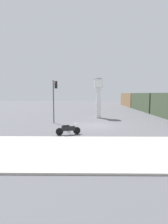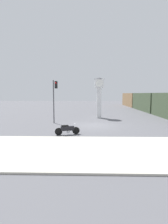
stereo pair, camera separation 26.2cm
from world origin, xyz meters
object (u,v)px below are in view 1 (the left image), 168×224
(motorcycle, at_px, (68,130))
(freight_train, at_px, (146,102))
(clock_tower, at_px, (99,91))
(traffic_light, at_px, (55,94))

(motorcycle, distance_m, freight_train, 24.43)
(clock_tower, xyz_separation_m, traffic_light, (-5.15, -4.42, -0.34))
(motorcycle, relative_size, clock_tower, 0.36)
(motorcycle, xyz_separation_m, clock_tower, (3.12, 9.92, 3.15))
(clock_tower, relative_size, freight_train, 0.15)
(motorcycle, xyz_separation_m, traffic_light, (-2.03, 5.50, 2.81))
(motorcycle, bearing_deg, traffic_light, 92.83)
(clock_tower, height_order, freight_train, clock_tower)
(motorcycle, distance_m, clock_tower, 10.86)
(freight_train, bearing_deg, motorcycle, -122.55)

